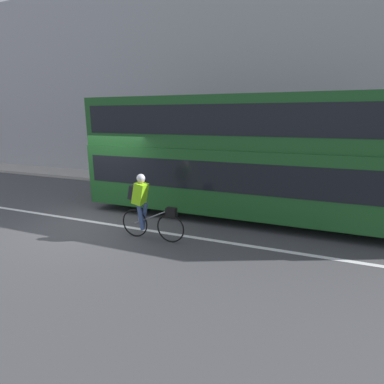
{
  "coord_description": "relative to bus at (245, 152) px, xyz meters",
  "views": [
    {
      "loc": [
        5.87,
        -6.75,
        3.08
      ],
      "look_at": [
        2.89,
        0.81,
        1.03
      ],
      "focal_mm": 28.0,
      "sensor_mm": 36.0,
      "label": 1
    }
  ],
  "objects": [
    {
      "name": "road_center_line",
      "position": [
        -4.03,
        -2.21,
        -2.03
      ],
      "size": [
        50.0,
        0.14,
        0.01
      ],
      "primitive_type": "cube",
      "color": "silver",
      "rests_on": "ground_plane"
    },
    {
      "name": "bus",
      "position": [
        0.0,
        0.0,
        0.0
      ],
      "size": [
        9.75,
        2.54,
        3.66
      ],
      "color": "black",
      "rests_on": "ground_plane"
    },
    {
      "name": "building_facade",
      "position": [
        -4.03,
        4.62,
        2.61
      ],
      "size": [
        60.0,
        0.3,
        9.29
      ],
      "color": "#9E9EA3",
      "rests_on": "ground_plane"
    },
    {
      "name": "cyclist_on_bike",
      "position": [
        -1.94,
        -2.71,
        -1.13
      ],
      "size": [
        1.78,
        0.32,
        1.7
      ],
      "color": "black",
      "rests_on": "ground_plane"
    },
    {
      "name": "ground_plane",
      "position": [
        -4.03,
        -2.3,
        -2.03
      ],
      "size": [
        80.0,
        80.0,
        0.0
      ],
      "primitive_type": "plane",
      "color": "#424244"
    },
    {
      "name": "sidewalk_curb",
      "position": [
        -4.03,
        3.52,
        -1.97
      ],
      "size": [
        60.0,
        1.9,
        0.14
      ],
      "color": "#A8A399",
      "rests_on": "ground_plane"
    },
    {
      "name": "trash_bin",
      "position": [
        -5.0,
        3.42,
        -1.37
      ],
      "size": [
        0.57,
        0.57,
        1.05
      ],
      "color": "#194C23",
      "rests_on": "sidewalk_curb"
    }
  ]
}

